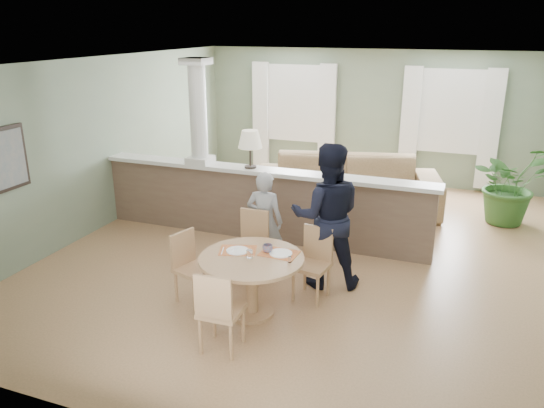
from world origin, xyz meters
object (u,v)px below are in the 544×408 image
at_px(dining_table, 252,269).
at_px(chair_side, 190,264).
at_px(sofa, 345,185).
at_px(man_person, 327,216).
at_px(houseplant, 509,184).
at_px(chair_far_man, 314,260).
at_px(child_person, 265,221).
at_px(chair_near, 218,309).
at_px(chair_far_boy, 252,242).

distance_m(dining_table, chair_side, 0.83).
bearing_deg(chair_side, sofa, 3.29).
height_order(sofa, man_person, man_person).
height_order(sofa, dining_table, sofa).
bearing_deg(dining_table, sofa, 87.70).
bearing_deg(sofa, dining_table, -105.67).
relative_size(houseplant, chair_far_man, 1.54).
relative_size(dining_table, child_person, 0.86).
relative_size(sofa, man_person, 1.76).
xyz_separation_m(houseplant, dining_table, (-2.82, -4.25, -0.10)).
height_order(chair_near, chair_side, chair_near).
bearing_deg(sofa, chair_side, -117.74).
relative_size(dining_table, chair_near, 1.31).
xyz_separation_m(chair_far_man, man_person, (0.04, 0.37, 0.44)).
distance_m(sofa, man_person, 2.93).
bearing_deg(chair_near, child_person, -84.39).
bearing_deg(houseplant, chair_near, -119.28).
distance_m(chair_far_boy, chair_near, 1.73).
height_order(sofa, houseplant, houseplant).
xyz_separation_m(dining_table, chair_side, (-0.83, 0.05, -0.10)).
bearing_deg(dining_table, man_person, 60.63).
height_order(dining_table, man_person, man_person).
bearing_deg(chair_near, man_person, -110.45).
bearing_deg(chair_near, sofa, -94.67).
relative_size(sofa, chair_far_boy, 3.61).
bearing_deg(dining_table, chair_near, -91.49).
height_order(houseplant, chair_side, houseplant).
height_order(chair_far_man, child_person, child_person).
height_order(houseplant, man_person, man_person).
bearing_deg(chair_far_man, chair_near, -101.85).
height_order(chair_far_man, chair_near, chair_near).
height_order(sofa, chair_far_man, sofa).
xyz_separation_m(chair_far_man, chair_near, (-0.55, -1.48, 0.02)).
relative_size(houseplant, chair_far_boy, 1.50).
relative_size(chair_far_man, man_person, 0.48).
distance_m(sofa, chair_far_boy, 3.06).
bearing_deg(man_person, chair_far_man, 64.78).
bearing_deg(chair_near, chair_far_man, -113.05).
relative_size(chair_far_boy, child_person, 0.66).
distance_m(chair_far_boy, chair_far_man, 0.93).
xyz_separation_m(chair_near, man_person, (0.60, 1.84, 0.42)).
relative_size(sofa, houseplant, 2.41).
distance_m(houseplant, child_person, 4.40).
relative_size(houseplant, child_person, 0.98).
height_order(sofa, chair_far_boy, sofa).
height_order(houseplant, chair_far_man, houseplant).
bearing_deg(chair_far_man, chair_side, -147.27).
height_order(houseplant, dining_table, houseplant).
height_order(sofa, chair_near, sofa).
xyz_separation_m(sofa, child_person, (-0.46, -2.73, 0.21)).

